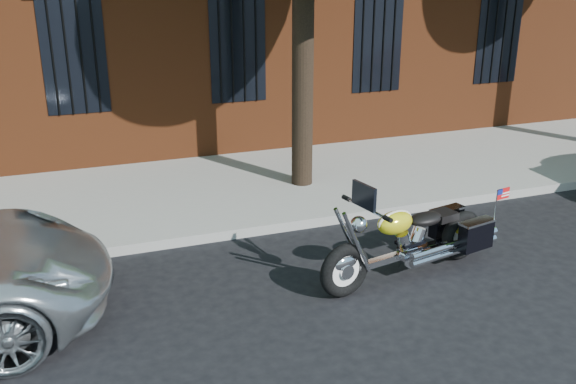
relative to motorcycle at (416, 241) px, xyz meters
name	(u,v)px	position (x,y,z in m)	size (l,w,h in m)	color
ground	(345,265)	(-0.72, 0.55, -0.47)	(120.00, 120.00, 0.00)	black
curb	(307,222)	(-0.72, 1.93, -0.40)	(40.00, 0.16, 0.15)	gray
sidewalk	(268,184)	(-0.72, 3.81, -0.40)	(40.00, 3.60, 0.15)	gray
motorcycle	(416,241)	(0.00, 0.00, 0.00)	(2.79, 1.12, 1.40)	black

